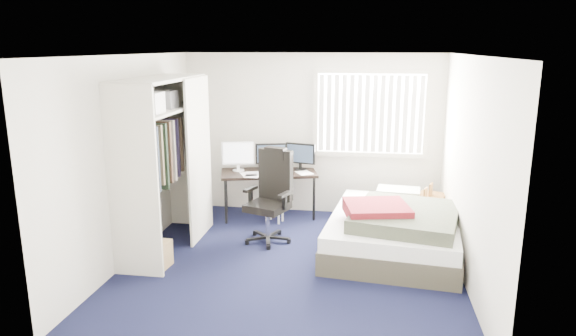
# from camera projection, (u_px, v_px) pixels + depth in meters

# --- Properties ---
(ground) EXTENTS (4.20, 4.20, 0.00)m
(ground) POSITION_uv_depth(u_px,v_px,m) (291.00, 263.00, 6.29)
(ground) COLOR black
(ground) RESTS_ON ground
(room_shell) EXTENTS (4.20, 4.20, 4.20)m
(room_shell) POSITION_uv_depth(u_px,v_px,m) (291.00, 142.00, 5.94)
(room_shell) COLOR silver
(room_shell) RESTS_ON ground
(window_assembly) EXTENTS (1.72, 0.09, 1.32)m
(window_assembly) POSITION_uv_depth(u_px,v_px,m) (370.00, 114.00, 7.75)
(window_assembly) COLOR white
(window_assembly) RESTS_ON ground
(closet) EXTENTS (0.64, 1.84, 2.22)m
(closet) POSITION_uv_depth(u_px,v_px,m) (164.00, 147.00, 6.49)
(closet) COLOR beige
(closet) RESTS_ON ground
(desk) EXTENTS (1.58, 1.03, 1.17)m
(desk) POSITION_uv_depth(u_px,v_px,m) (269.00, 169.00, 7.90)
(desk) COLOR black
(desk) RESTS_ON ground
(office_chair) EXTENTS (0.76, 0.76, 1.27)m
(office_chair) POSITION_uv_depth(u_px,v_px,m) (271.00, 206.00, 6.97)
(office_chair) COLOR black
(office_chair) RESTS_ON ground
(footstool) EXTENTS (0.31, 0.27, 0.22)m
(footstool) POSITION_uv_depth(u_px,v_px,m) (275.00, 211.00, 7.74)
(footstool) COLOR white
(footstool) RESTS_ON ground
(nightstand) EXTENTS (0.61, 0.83, 0.69)m
(nightstand) POSITION_uv_depth(u_px,v_px,m) (428.00, 202.00, 7.26)
(nightstand) COLOR brown
(nightstand) RESTS_ON ground
(bed) EXTENTS (1.84, 2.32, 0.71)m
(bed) POSITION_uv_depth(u_px,v_px,m) (395.00, 229.00, 6.63)
(bed) COLOR #393529
(bed) RESTS_ON ground
(pine_box) EXTENTS (0.45, 0.35, 0.32)m
(pine_box) POSITION_uv_depth(u_px,v_px,m) (151.00, 254.00, 6.16)
(pine_box) COLOR tan
(pine_box) RESTS_ON ground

